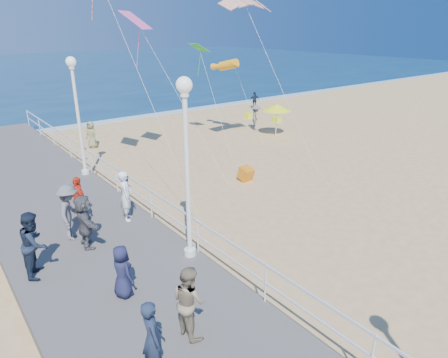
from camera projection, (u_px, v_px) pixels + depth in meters
ground at (307, 218)px, 15.36m from camera, size 160.00×160.00×0.00m
surf_line at (102, 122)px, 30.50m from camera, size 160.00×1.20×0.04m
boardwalk at (125, 286)px, 11.02m from camera, size 5.00×44.00×0.40m
railing at (198, 227)px, 12.04m from camera, size 0.05×42.00×0.55m
lamp_post_mid at (187, 153)px, 11.00m from camera, size 0.44×0.44×5.32m
lamp_post_far at (77, 105)px, 17.65m from camera, size 0.44×0.44×5.32m
woman_holding_toddler at (126, 196)px, 14.10m from camera, size 0.68×0.79×1.83m
toddler_held at (127, 185)px, 14.18m from camera, size 0.41×0.45×0.76m
spectator_0 at (152, 338)px, 7.76m from camera, size 0.53×0.69×1.70m
spectator_1 at (189, 301)px, 8.79m from camera, size 0.67×0.85×1.72m
spectator_2 at (69, 212)px, 12.81m from camera, size 1.18×1.40×1.89m
spectator_3 at (79, 199)px, 13.99m from camera, size 0.54×1.03×1.67m
spectator_4 at (122, 272)px, 10.09m from camera, size 0.57×0.77×1.44m
spectator_5 at (85, 222)px, 12.34m from camera, size 0.69×1.66×1.74m
spectator_7 at (34, 244)px, 10.93m from camera, size 1.05×1.14×1.90m
beach_walker_a at (256, 118)px, 28.07m from camera, size 1.26×1.27×1.76m
beach_walker_b at (255, 100)px, 35.45m from camera, size 0.94×0.70×1.49m
beach_walker_c at (91, 135)px, 23.96m from camera, size 0.76×0.93×1.63m
box_kite at (246, 175)px, 18.96m from camera, size 0.59×0.74×0.74m
beach_umbrella at (277, 107)px, 26.20m from camera, size 1.90×1.90×2.14m
beach_chair_left at (248, 116)px, 31.95m from camera, size 0.55×0.55×0.40m
beach_chair_right at (276, 119)px, 30.68m from camera, size 0.55×0.55×0.40m
kite_parafoil at (247, 1)px, 20.05m from camera, size 3.00×0.94×0.65m
kite_windsock at (228, 65)px, 25.08m from camera, size 0.95×2.36×1.01m
kite_diamond_pink at (136, 20)px, 18.67m from camera, size 1.79×1.78×0.82m
kite_diamond_green at (199, 47)px, 23.64m from camera, size 0.96×1.07×0.50m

